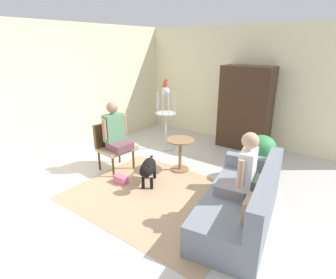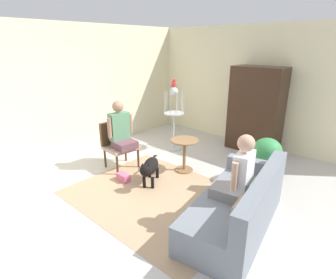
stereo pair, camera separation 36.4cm
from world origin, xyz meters
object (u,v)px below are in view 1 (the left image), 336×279
object	(u,v)px
person_on_couch	(243,171)
person_on_armchair	(115,130)
bird_cage_stand	(166,115)
round_end_table	(180,151)
armchair	(112,142)
armoire_cabinet	(245,108)
handbag	(121,179)
dog	(148,168)
couch	(243,203)
parrot	(165,83)
potted_plant	(261,152)

from	to	relation	value
person_on_couch	person_on_armchair	world-z (taller)	person_on_armchair
bird_cage_stand	round_end_table	bearing A→B (deg)	-39.41
person_on_armchair	bird_cage_stand	bearing A→B (deg)	86.85
armchair	armoire_cabinet	distance (m)	3.16
armoire_cabinet	handbag	world-z (taller)	armoire_cabinet
dog	bird_cage_stand	size ratio (longest dim) A/B	0.54
couch	parrot	world-z (taller)	parrot
parrot	person_on_armchair	bearing A→B (deg)	-92.77
round_end_table	person_on_armchair	bearing A→B (deg)	-144.20
round_end_table	potted_plant	size ratio (longest dim) A/B	0.77
dog	potted_plant	xyz separation A→B (m)	(1.48, 1.41, 0.21)
dog	parrot	world-z (taller)	parrot
potted_plant	armoire_cabinet	bearing A→B (deg)	122.62
potted_plant	person_on_couch	bearing A→B (deg)	-81.61
person_on_armchair	handbag	bearing A→B (deg)	-38.12
round_end_table	dog	distance (m)	0.85
armchair	person_on_armchair	bearing A→B (deg)	-5.86
bird_cage_stand	parrot	bearing A→B (deg)	180.00
couch	bird_cage_stand	world-z (taller)	bird_cage_stand
bird_cage_stand	dog	bearing A→B (deg)	-62.81
person_on_armchair	parrot	world-z (taller)	parrot
round_end_table	parrot	bearing A→B (deg)	140.89
round_end_table	potted_plant	distance (m)	1.50
couch	handbag	bearing A→B (deg)	-174.15
person_on_couch	person_on_armchair	size ratio (longest dim) A/B	1.00
couch	dog	world-z (taller)	couch
armchair	handbag	world-z (taller)	armchair
couch	round_end_table	world-z (taller)	couch
handbag	bird_cage_stand	bearing A→B (deg)	101.40
dog	armchair	bearing A→B (deg)	173.02
handbag	person_on_armchair	bearing A→B (deg)	141.88
person_on_armchair	round_end_table	world-z (taller)	person_on_armchair
person_on_armchair	handbag	xyz separation A→B (m)	(0.45, -0.35, -0.76)
parrot	armoire_cabinet	xyz separation A→B (m)	(1.41, 1.21, -0.59)
armchair	armoire_cabinet	xyz separation A→B (m)	(1.63, 2.68, 0.41)
couch	dog	distance (m)	1.73
couch	potted_plant	distance (m)	1.47
person_on_armchair	round_end_table	distance (m)	1.31
armchair	armoire_cabinet	bearing A→B (deg)	58.69
parrot	potted_plant	size ratio (longest dim) A/B	0.23
round_end_table	parrot	distance (m)	1.66
bird_cage_stand	potted_plant	xyz separation A→B (m)	(2.30, -0.18, -0.30)
round_end_table	potted_plant	bearing A→B (deg)	22.73
armchair	potted_plant	size ratio (longest dim) A/B	1.10
handbag	parrot	bearing A→B (deg)	101.70
person_on_couch	armoire_cabinet	size ratio (longest dim) A/B	0.47
person_on_armchair	dog	size ratio (longest dim) A/B	1.15
parrot	handbag	world-z (taller)	parrot
dog	parrot	xyz separation A→B (m)	(-0.83, 1.60, 1.22)
armoire_cabinet	person_on_couch	bearing A→B (deg)	-68.81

